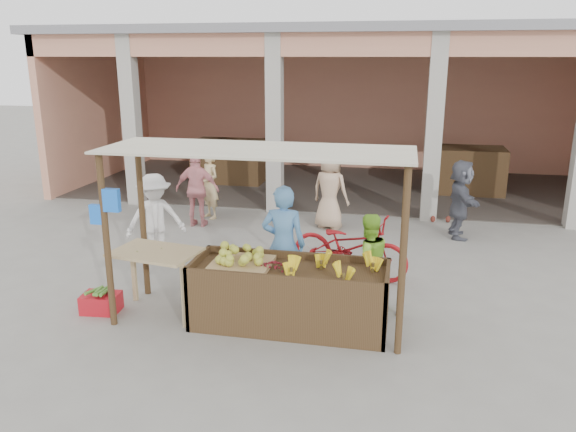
% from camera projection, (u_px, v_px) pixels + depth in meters
% --- Properties ---
extents(ground, '(60.00, 60.00, 0.00)m').
position_uv_depth(ground, '(254.00, 322.00, 7.71)').
color(ground, slate).
rests_on(ground, ground).
extents(market_building, '(14.40, 6.40, 4.20)m').
position_uv_depth(market_building, '(339.00, 87.00, 15.36)').
color(market_building, tan).
rests_on(market_building, ground).
extents(fruit_stall, '(2.60, 0.95, 0.80)m').
position_uv_depth(fruit_stall, '(290.00, 298.00, 7.50)').
color(fruit_stall, '#46311C').
rests_on(fruit_stall, ground).
extents(stall_awning, '(4.09, 1.35, 2.39)m').
position_uv_depth(stall_awning, '(251.00, 180.00, 7.23)').
color(stall_awning, '#46311C').
rests_on(stall_awning, ground).
extents(banana_heap, '(1.16, 0.63, 0.21)m').
position_uv_depth(banana_heap, '(330.00, 267.00, 7.22)').
color(banana_heap, yellow).
rests_on(banana_heap, fruit_stall).
extents(melon_tray, '(0.80, 0.69, 0.21)m').
position_uv_depth(melon_tray, '(242.00, 259.00, 7.52)').
color(melon_tray, tan).
rests_on(melon_tray, fruit_stall).
extents(berry_heap, '(0.46, 0.38, 0.15)m').
position_uv_depth(berry_heap, '(273.00, 265.00, 7.37)').
color(berry_heap, maroon).
rests_on(berry_heap, fruit_stall).
extents(side_table, '(1.26, 0.95, 0.93)m').
position_uv_depth(side_table, '(156.00, 261.00, 7.76)').
color(side_table, tan).
rests_on(side_table, ground).
extents(papaya_pile, '(0.63, 0.36, 0.18)m').
position_uv_depth(papaya_pile, '(155.00, 245.00, 7.70)').
color(papaya_pile, '#599831').
rests_on(papaya_pile, side_table).
extents(red_crate, '(0.55, 0.42, 0.27)m').
position_uv_depth(red_crate, '(101.00, 303.00, 7.99)').
color(red_crate, '#B2131D').
rests_on(red_crate, ground).
extents(plantain_bundle, '(0.41, 0.29, 0.08)m').
position_uv_depth(plantain_bundle, '(100.00, 291.00, 7.94)').
color(plantain_bundle, '#4B812F').
rests_on(plantain_bundle, red_crate).
extents(produce_sacks, '(0.73, 0.45, 0.56)m').
position_uv_depth(produce_sacks, '(441.00, 210.00, 12.24)').
color(produce_sacks, maroon).
rests_on(produce_sacks, ground).
extents(vendor_blue, '(0.72, 0.54, 1.89)m').
position_uv_depth(vendor_blue, '(283.00, 241.00, 8.11)').
color(vendor_blue, '#528AC5').
rests_on(vendor_blue, ground).
extents(vendor_green, '(0.82, 0.69, 1.48)m').
position_uv_depth(vendor_green, '(367.00, 259.00, 7.97)').
color(vendor_green, '#96DD38').
rests_on(vendor_green, ground).
extents(motorcycle, '(1.17, 2.17, 1.08)m').
position_uv_depth(motorcycle, '(350.00, 245.00, 9.18)').
color(motorcycle, maroon).
rests_on(motorcycle, ground).
extents(shopper_a, '(1.22, 1.04, 1.71)m').
position_uv_depth(shopper_a, '(155.00, 215.00, 9.74)').
color(shopper_a, silver).
rests_on(shopper_a, ground).
extents(shopper_b, '(1.03, 0.58, 1.71)m').
position_uv_depth(shopper_b, '(197.00, 187.00, 11.84)').
color(shopper_b, pink).
rests_on(shopper_b, ground).
extents(shopper_c, '(1.03, 0.85, 1.83)m').
position_uv_depth(shopper_c, '(330.00, 186.00, 11.67)').
color(shopper_c, tan).
rests_on(shopper_c, ground).
extents(shopper_d, '(0.77, 1.58, 1.66)m').
position_uv_depth(shopper_d, '(461.00, 197.00, 11.09)').
color(shopper_d, '#51535F').
rests_on(shopper_d, ground).
extents(shopper_e, '(0.74, 0.72, 1.59)m').
position_uv_depth(shopper_e, '(210.00, 183.00, 12.44)').
color(shopper_e, '#D5B77F').
rests_on(shopper_e, ground).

